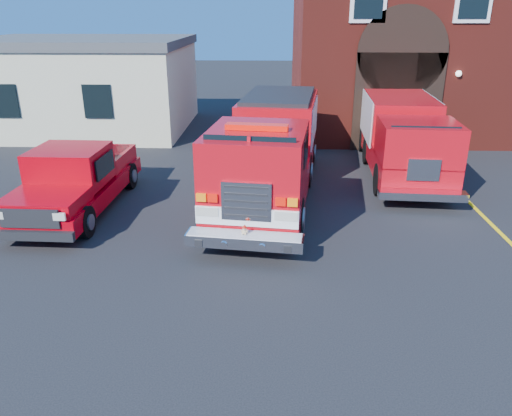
{
  "coord_description": "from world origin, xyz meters",
  "views": [
    {
      "loc": [
        0.35,
        -11.9,
        5.55
      ],
      "look_at": [
        0.0,
        -1.2,
        1.3
      ],
      "focal_mm": 35.0,
      "sensor_mm": 36.0,
      "label": 1
    }
  ],
  "objects_px": {
    "fire_station": "(451,39)",
    "fire_engine": "(271,149)",
    "pickup_truck": "(77,180)",
    "side_building": "(84,83)",
    "secondary_truck": "(402,134)"
  },
  "relations": [
    {
      "from": "fire_station",
      "to": "fire_engine",
      "type": "xyz_separation_m",
      "value": [
        -8.68,
        -10.69,
        -2.75
      ]
    },
    {
      "from": "fire_station",
      "to": "fire_engine",
      "type": "relative_size",
      "value": 1.57
    },
    {
      "from": "side_building",
      "to": "pickup_truck",
      "type": "height_order",
      "value": "side_building"
    },
    {
      "from": "side_building",
      "to": "fire_station",
      "type": "bearing_deg",
      "value": 3.14
    },
    {
      "from": "fire_station",
      "to": "pickup_truck",
      "type": "xyz_separation_m",
      "value": [
        -14.37,
        -12.15,
        -3.33
      ]
    },
    {
      "from": "side_building",
      "to": "pickup_truck",
      "type": "relative_size",
      "value": 1.69
    },
    {
      "from": "side_building",
      "to": "pickup_truck",
      "type": "bearing_deg",
      "value": -72.02
    },
    {
      "from": "side_building",
      "to": "fire_engine",
      "type": "distance_m",
      "value": 13.47
    },
    {
      "from": "fire_station",
      "to": "pickup_truck",
      "type": "bearing_deg",
      "value": -139.78
    },
    {
      "from": "secondary_truck",
      "to": "side_building",
      "type": "bearing_deg",
      "value": 153.53
    },
    {
      "from": "secondary_truck",
      "to": "fire_station",
      "type": "bearing_deg",
      "value": 63.71
    },
    {
      "from": "pickup_truck",
      "to": "secondary_truck",
      "type": "distance_m",
      "value": 11.24
    },
    {
      "from": "fire_station",
      "to": "side_building",
      "type": "distance_m",
      "value": 18.13
    },
    {
      "from": "fire_station",
      "to": "secondary_truck",
      "type": "relative_size",
      "value": 1.88
    },
    {
      "from": "fire_engine",
      "to": "pickup_truck",
      "type": "relative_size",
      "value": 1.61
    }
  ]
}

